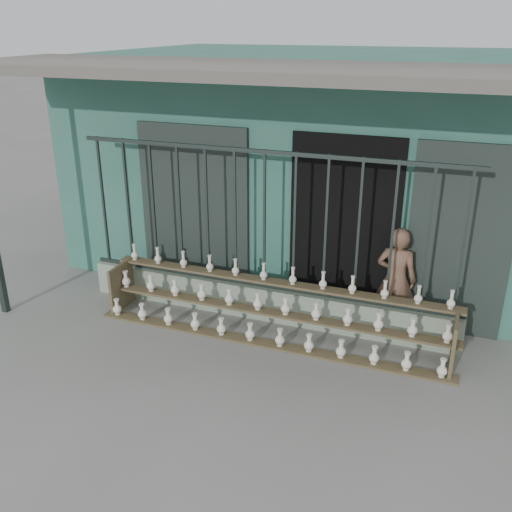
% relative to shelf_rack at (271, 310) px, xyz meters
% --- Properties ---
extents(ground, '(60.00, 60.00, 0.00)m').
position_rel_shelf_rack_xyz_m(ground, '(-0.24, -0.89, -0.36)').
color(ground, slate).
extents(workshop_building, '(7.40, 6.60, 3.21)m').
position_rel_shelf_rack_xyz_m(workshop_building, '(-0.24, 3.34, 1.26)').
color(workshop_building, '#306657').
rests_on(workshop_building, ground).
extents(parapet_wall, '(5.00, 0.20, 0.45)m').
position_rel_shelf_rack_xyz_m(parapet_wall, '(-0.24, 0.41, -0.14)').
color(parapet_wall, gray).
rests_on(parapet_wall, ground).
extents(security_fence, '(5.00, 0.04, 1.80)m').
position_rel_shelf_rack_xyz_m(security_fence, '(-0.24, 0.41, 0.99)').
color(security_fence, '#283330').
rests_on(security_fence, parapet_wall).
extents(shelf_rack, '(4.50, 0.68, 0.85)m').
position_rel_shelf_rack_xyz_m(shelf_rack, '(0.00, 0.00, 0.00)').
color(shelf_rack, brown).
rests_on(shelf_rack, ground).
extents(elderly_woman, '(0.52, 0.36, 1.36)m').
position_rel_shelf_rack_xyz_m(elderly_woman, '(1.39, 0.73, 0.32)').
color(elderly_woman, brown).
rests_on(elderly_woman, ground).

